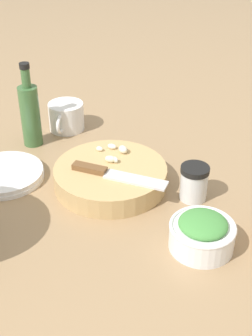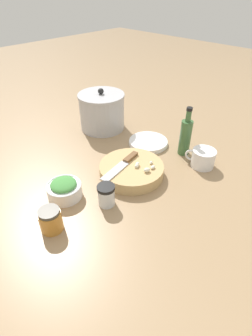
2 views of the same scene
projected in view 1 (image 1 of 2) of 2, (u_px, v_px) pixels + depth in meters
ground_plane at (113, 200)px, 1.00m from camera, size 5.00×5.00×0.00m
cutting_board at (110, 176)px, 1.04m from camera, size 0.25×0.25×0.05m
chef_knife at (113, 174)px, 0.99m from camera, size 0.21×0.06×0.01m
garlic_cloves at (115, 153)px, 1.06m from camera, size 0.08×0.07×0.02m
herb_bowl at (202, 233)px, 0.86m from camera, size 0.12×0.12×0.07m
spice_jar at (194, 183)px, 0.99m from camera, size 0.06×0.06×0.08m
coffee_mug at (66, 117)px, 1.26m from camera, size 0.09×0.12×0.07m
plate_stack at (4, 175)px, 1.07m from camera, size 0.18×0.18×0.02m
oil_bottle at (30, 113)px, 1.16m from camera, size 0.05×0.05×0.22m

